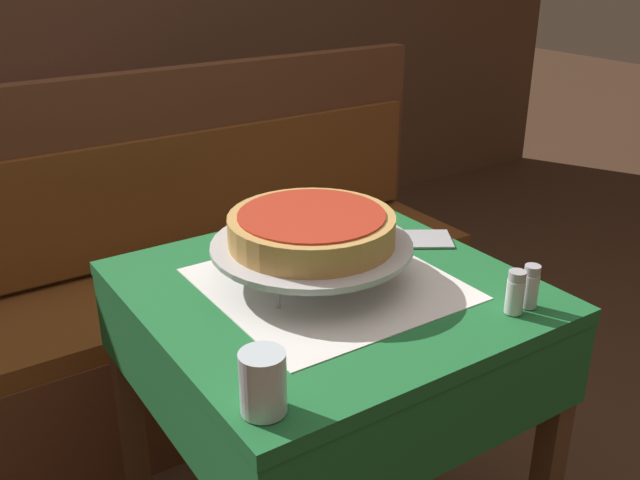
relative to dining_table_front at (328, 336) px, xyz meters
The scene contains 10 objects.
dining_table_front is the anchor object (origin of this frame).
dining_table_rear 1.63m from the dining_table_front, 90.42° to the left, with size 0.63×0.63×0.78m.
booth_bench 0.88m from the dining_table_front, 78.13° to the left, with size 1.60×0.47×1.04m.
pizza_pan_stand 0.20m from the dining_table_front, 115.32° to the left, with size 0.40×0.40×0.08m.
deep_dish_pizza 0.24m from the dining_table_front, 115.32° to the left, with size 0.33×0.33×0.06m.
pizza_server 0.29m from the dining_table_front, 22.42° to the left, with size 0.29×0.22×0.01m.
water_glass_near 0.46m from the dining_table_front, 137.15° to the right, with size 0.07×0.07×0.10m.
salt_shaker 0.40m from the dining_table_front, 52.76° to the right, with size 0.03×0.03×0.08m.
pepper_shaker 0.42m from the dining_table_front, 47.97° to the right, with size 0.03×0.03×0.08m.
condiment_caddy 1.68m from the dining_table_front, 88.32° to the left, with size 0.12×0.12×0.15m.
Camera 1 is at (-0.72, -1.05, 1.42)m, focal length 40.00 mm.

